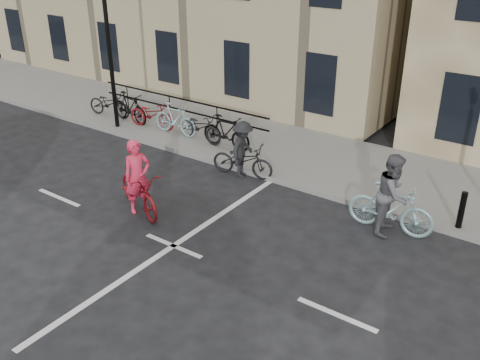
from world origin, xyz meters
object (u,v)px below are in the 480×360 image
Objects in this scene: lamp_post at (107,27)px; cyclist_dark at (243,155)px; cyclist_pink at (139,187)px; cyclist_grey at (392,201)px.

cyclist_dark is (5.64, -0.50, -2.85)m from lamp_post.
cyclist_pink is at bearing 152.57° from cyclist_dark.
cyclist_dark is at bearing -5.06° from lamp_post.
cyclist_grey is (5.43, 2.64, 0.13)m from cyclist_pink.
cyclist_dark is at bearing 78.91° from cyclist_grey.
lamp_post is 6.34m from cyclist_dark.
cyclist_pink is at bearing -37.61° from lamp_post.
lamp_post is 10.55m from cyclist_grey.
cyclist_pink is 1.16× the size of cyclist_dark.
cyclist_grey is at bearing -5.63° from lamp_post.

